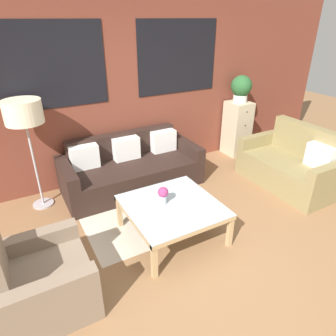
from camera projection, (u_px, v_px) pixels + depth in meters
The scene contains 11 objects.
ground_plane at pixel (214, 261), 3.24m from camera, with size 16.00×16.00×0.00m, color #8E6642.
wall_back_brick at pixel (122, 88), 4.51m from camera, with size 8.40×0.09×2.80m.
rug at pixel (150, 210), 4.10m from camera, with size 1.83×1.43×0.00m.
couch_dark at pixel (131, 169), 4.58m from camera, with size 2.07×0.88×0.78m.
settee_vintage at pixel (291, 166), 4.61m from camera, with size 0.80×1.46×0.92m.
armchair_corner at pixel (40, 282), 2.64m from camera, with size 0.80×0.82×0.84m.
coffee_table at pixel (172, 209), 3.47m from camera, with size 1.03×1.03×0.44m.
floor_lamp at pixel (24, 115), 3.65m from camera, with size 0.46×0.46×1.49m.
drawer_cabinet at pixel (237, 128), 5.61m from camera, with size 0.39×0.43×1.00m.
potted_plant at pixel (241, 88), 5.27m from camera, with size 0.37×0.37×0.47m.
flower_vase at pixel (163, 194), 3.41m from camera, with size 0.12×0.12×0.21m.
Camera 1 is at (-1.62, -1.89, 2.37)m, focal length 32.00 mm.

